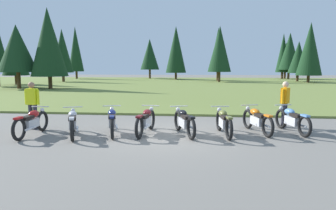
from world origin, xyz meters
The scene contains 13 objects.
ground_plane centered at (0.00, 0.00, 0.00)m, with size 140.00×140.00×0.00m, color slate.
grass_moorland centered at (0.00, 25.74, 0.05)m, with size 80.00×44.00×0.10m, color olive.
forest_treeline centered at (-2.36, 32.88, 4.40)m, with size 39.14×30.13×8.84m.
motorcycle_red centered at (-4.27, -0.54, 0.44)m, with size 0.62×2.10×0.88m.
motorcycle_silver centered at (-2.92, -0.49, 0.44)m, with size 0.94×1.99×0.88m.
motorcycle_navy centered at (-1.77, -0.06, 0.44)m, with size 0.81×2.04×0.88m.
motorcycle_maroon centered at (-0.68, 0.10, 0.44)m, with size 0.62×2.10×0.88m.
motorcycle_black centered at (0.58, 0.09, 0.44)m, with size 0.92×2.00×0.88m.
motorcycle_olive centered at (1.85, 0.16, 0.44)m, with size 0.65×2.09×0.88m.
motorcycle_orange centered at (2.99, 0.63, 0.44)m, with size 0.82×2.04×0.88m.
motorcycle_sky_blue centered at (4.16, 0.78, 0.44)m, with size 0.78×2.05×0.88m.
rider_with_back_turned centered at (-4.76, 0.42, 0.95)m, with size 0.55×0.24×1.67m.
rider_checking_bike centered at (4.15, 1.70, 0.95)m, with size 0.38×0.47×1.67m.
Camera 1 is at (1.03, -9.55, 2.21)m, focal length 32.31 mm.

